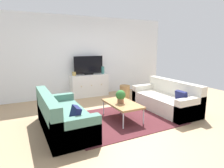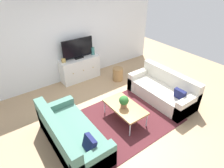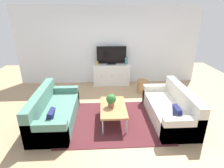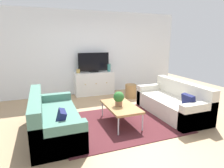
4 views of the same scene
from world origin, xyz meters
The scene contains 12 objects.
ground_plane centered at (0.00, 0.00, 0.00)m, with size 10.00×10.00×0.00m, color tan.
wall_back centered at (0.00, 2.55, 1.35)m, with size 6.40×0.12×2.70m, color white.
area_rug centered at (0.00, -0.15, 0.01)m, with size 2.50×1.90×0.01m, color #4C1E23.
couch_left_side centered at (-1.44, -0.10, 0.27)m, with size 0.85×1.89×0.79m.
couch_right_side centered at (1.44, -0.10, 0.27)m, with size 0.85×1.89×0.79m.
coffee_table centered at (0.00, -0.15, 0.38)m, with size 0.60×1.06×0.41m.
potted_plant centered at (-0.05, -0.16, 0.58)m, with size 0.23×0.23×0.31m.
tv_console centered at (0.09, 2.27, 0.38)m, with size 1.28×0.47×0.75m.
flat_screen_tv centered at (0.09, 2.29, 1.07)m, with size 1.02×0.16×0.63m.
glass_vase centered at (0.61, 2.27, 0.88)m, with size 0.11×0.11×0.25m, color teal.
mantel_clock centered at (-0.44, 2.27, 0.82)m, with size 0.11×0.07×0.13m, color tan.
wicker_basket centered at (1.04, 1.48, 0.21)m, with size 0.34×0.34×0.43m, color #9E7547.
Camera 3 is at (-0.23, -3.88, 2.49)m, focal length 28.95 mm.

